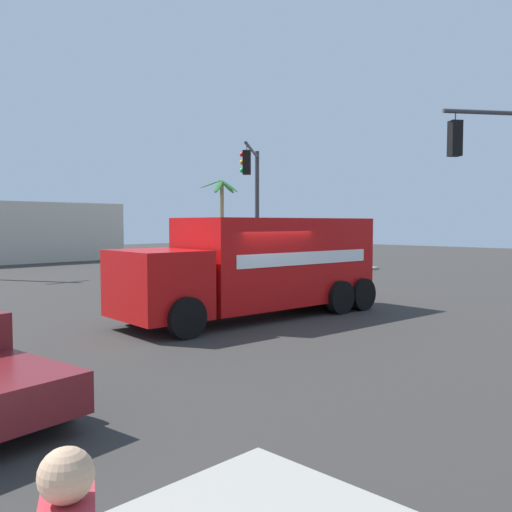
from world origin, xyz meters
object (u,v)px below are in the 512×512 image
(palm_tree_far, at_px, (222,209))
(vending_machine_red, at_px, (267,249))
(delivery_truck, at_px, (260,265))
(traffic_light_secondary, at_px, (254,193))

(palm_tree_far, bearing_deg, vending_machine_red, -72.13)
(delivery_truck, relative_size, palm_tree_far, 1.53)
(vending_machine_red, bearing_deg, delivery_truck, -137.24)
(vending_machine_red, distance_m, palm_tree_far, 4.17)
(traffic_light_secondary, bearing_deg, delivery_truck, -134.03)
(delivery_truck, relative_size, traffic_light_secondary, 1.39)
(delivery_truck, distance_m, palm_tree_far, 20.15)
(traffic_light_secondary, xyz_separation_m, vending_machine_red, (7.58, 6.36, -3.01))
(delivery_truck, distance_m, traffic_light_secondary, 8.95)
(traffic_light_secondary, bearing_deg, palm_tree_far, 55.18)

